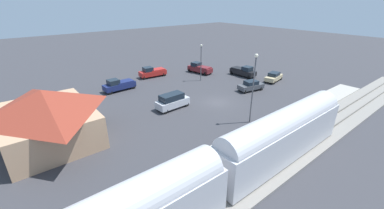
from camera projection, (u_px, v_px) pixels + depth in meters
ground_plane at (218, 102)px, 37.30m from camera, size 200.00×200.00×0.00m
railway_track at (306, 140)px, 27.27m from camera, size 4.80×70.00×0.30m
platform at (275, 126)px, 30.10m from camera, size 3.20×46.00×0.30m
passenger_train at (217, 171)px, 18.07m from camera, size 2.93×34.15×4.98m
station_building at (47, 115)px, 26.23m from camera, size 12.15×9.45×5.93m
pedestrian_on_platform at (272, 121)px, 28.95m from camera, size 0.36×0.36×1.71m
pedestrian_waiting_far at (281, 114)px, 30.65m from camera, size 0.36×0.36×1.71m
pickup_navy at (119, 85)px, 41.79m from camera, size 2.20×5.48×2.14m
sedan_charcoal at (251, 86)px, 41.86m from camera, size 2.69×4.77×1.74m
sedan_tan at (274, 77)px, 46.60m from camera, size 2.69×4.77×1.74m
pickup_black at (243, 71)px, 49.73m from camera, size 5.50×2.70×2.14m
suv_silver at (172, 101)px, 34.89m from camera, size 2.18×4.98×2.22m
pickup_red at (152, 72)px, 49.14m from camera, size 2.41×5.55×2.14m
pickup_maroon at (200, 68)px, 51.89m from camera, size 5.68×3.27×2.14m
light_pole_near_platform at (254, 82)px, 29.18m from camera, size 0.44×0.44×8.82m
light_pole_lot_center at (201, 58)px, 45.58m from camera, size 0.44×0.44×6.93m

